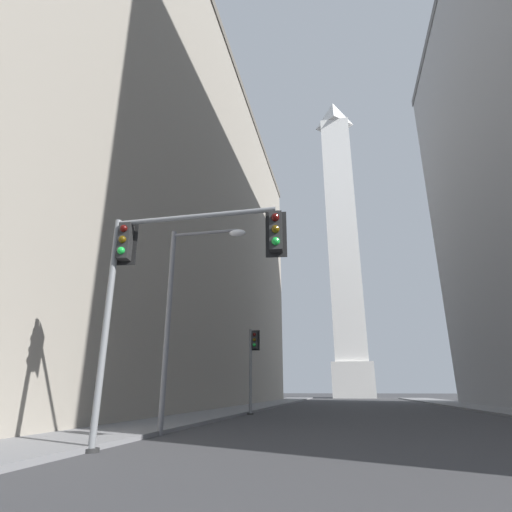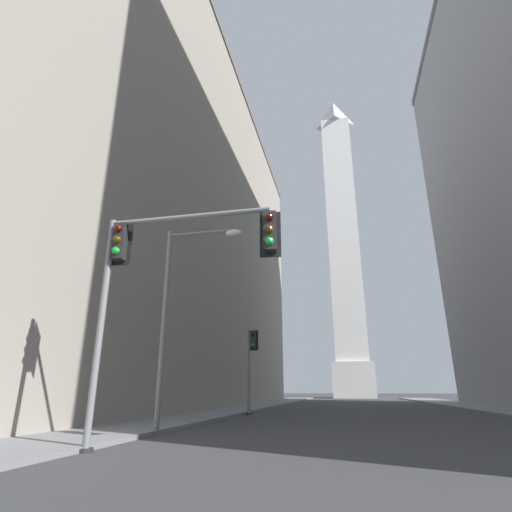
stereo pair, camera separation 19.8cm
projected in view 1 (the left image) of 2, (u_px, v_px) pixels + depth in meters
The scene contains 6 objects.
sidewalk_left at pixel (227, 410), 29.73m from camera, with size 5.00×99.51×0.15m, color slate.
building_left at pixel (128, 228), 42.79m from camera, with size 24.35×59.66×35.98m.
obelisk at pixel (343, 239), 87.31m from camera, with size 7.94×7.94×68.89m.
traffic_light_near_left at pixel (167, 264), 11.11m from camera, with size 5.22×0.53×6.29m.
traffic_light_mid_left at pixel (253, 357), 26.07m from camera, with size 0.77×0.50×5.32m.
street_lamp at pixel (182, 301), 15.02m from camera, with size 3.06×0.36×7.50m.
Camera 1 is at (-1.31, -0.81, 1.48)m, focal length 28.00 mm.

